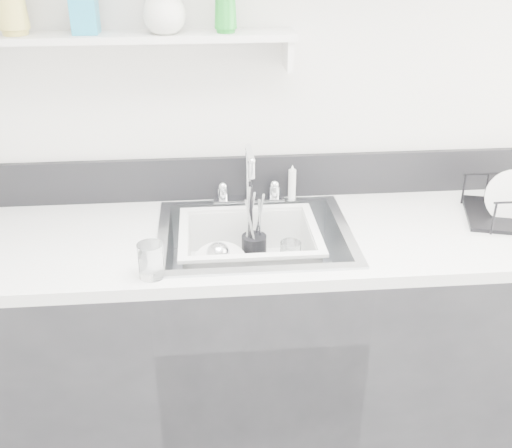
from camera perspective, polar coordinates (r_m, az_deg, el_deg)
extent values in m
cube|color=silver|center=(2.13, -0.85, 12.00)|extent=(3.50, 0.02, 2.60)
cube|color=black|center=(2.25, -0.12, -11.81)|extent=(3.20, 0.62, 0.88)
cube|color=white|center=(1.99, -0.13, -1.41)|extent=(3.20, 0.62, 0.04)
cube|color=black|center=(2.22, -0.80, 4.48)|extent=(3.20, 0.02, 0.16)
cube|color=silver|center=(2.21, -0.70, 2.34)|extent=(0.26, 0.06, 0.02)
cylinder|color=silver|center=(2.19, -3.18, 2.88)|extent=(0.04, 0.04, 0.05)
cylinder|color=silver|center=(2.21, 1.76, 3.06)|extent=(0.04, 0.04, 0.05)
cylinder|color=silver|center=(2.17, -0.72, 4.79)|extent=(0.02, 0.02, 0.20)
cylinder|color=silver|center=(2.06, -0.57, 6.72)|extent=(0.02, 0.15, 0.02)
cylinder|color=silver|center=(2.20, 3.45, 3.95)|extent=(0.03, 0.03, 0.14)
cube|color=silver|center=(2.02, -11.16, 17.11)|extent=(1.00, 0.16, 0.02)
cube|color=silver|center=(2.04, 3.06, 15.93)|extent=(0.02, 0.14, 0.10)
cylinder|color=white|center=(2.04, -3.15, -4.77)|extent=(0.20, 0.20, 0.01)
cylinder|color=white|center=(2.04, -3.02, -4.39)|extent=(0.19, 0.19, 0.01)
cylinder|color=white|center=(2.02, -3.46, -3.78)|extent=(0.22, 0.22, 0.08)
cylinder|color=black|center=(2.09, -0.18, -2.46)|extent=(0.09, 0.09, 0.11)
cylinder|color=silver|center=(2.05, -0.54, 0.03)|extent=(0.01, 0.05, 0.21)
cylinder|color=silver|center=(2.04, 0.23, -0.43)|extent=(0.02, 0.04, 0.19)
cylinder|color=black|center=(2.04, -0.48, 0.52)|extent=(0.01, 0.06, 0.23)
cylinder|color=white|center=(2.06, 3.28, -3.05)|extent=(0.09, 0.09, 0.10)
cylinder|color=white|center=(1.75, -9.97, -3.44)|extent=(0.10, 0.10, 0.10)
imported|color=white|center=(1.99, 2.57, -5.46)|extent=(0.12, 0.12, 0.03)
imported|color=teal|center=(2.02, -16.11, 19.47)|extent=(0.08, 0.08, 0.18)
imported|color=silver|center=(1.97, -8.79, 19.92)|extent=(0.14, 0.14, 0.17)
imported|color=#1B9228|center=(1.98, -2.95, 20.44)|extent=(0.09, 0.09, 0.19)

